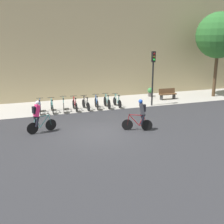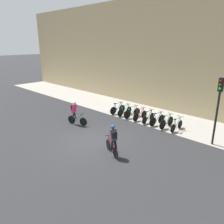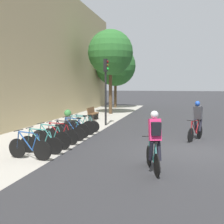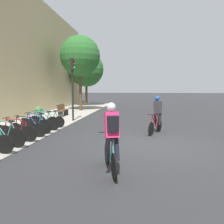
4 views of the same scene
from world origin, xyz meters
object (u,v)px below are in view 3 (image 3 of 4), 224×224
Objects in this scene: parked_bike_2 at (51,138)px; traffic_light_pole at (106,80)px; cyclist_pink at (154,140)px; cyclist_grey at (197,119)px; parked_bike_4 at (67,132)px; parked_bike_6 at (79,126)px; bench at (93,113)px; parked_bike_5 at (73,129)px; parked_bike_0 at (30,148)px; potted_plant at (68,115)px; parked_bike_7 at (84,125)px; parked_bike_1 at (41,143)px; parked_bike_3 at (59,135)px.

traffic_light_pole reaches higher than parked_bike_2.
traffic_light_pole is (6.55, -0.48, 2.33)m from parked_bike_2.
cyclist_pink is 1.00× the size of cyclist_grey.
cyclist_grey is at bearing -73.80° from parked_bike_4.
parked_bike_6 is (-0.05, 5.59, -0.53)m from cyclist_grey.
traffic_light_pole is at bearing 56.74° from cyclist_grey.
cyclist_grey reaches higher than parked_bike_4.
bench is at bearing 49.98° from cyclist_grey.
cyclist_grey is 5.84m from parked_bike_4.
cyclist_grey is 1.06× the size of parked_bike_5.
parked_bike_0 is at bearing 179.97° from parked_bike_4.
parked_bike_0 is 0.99× the size of parked_bike_4.
potted_plant is (6.40, 2.58, 0.05)m from parked_bike_4.
parked_bike_7 is (2.37, 0.00, -0.00)m from parked_bike_4.
parked_bike_1 is 0.98× the size of parked_bike_6.
parked_bike_5 is 0.96× the size of parked_bike_6.
parked_bike_5 is at bearing 179.99° from parked_bike_6.
traffic_light_pole is at bearing -10.44° from parked_bike_7.
parked_bike_1 is 0.97× the size of parked_bike_2.
parked_bike_2 reaches higher than parked_bike_4.
bench is at bearing 12.31° from parked_bike_7.
parked_bike_0 is 1.01× the size of parked_bike_7.
bench is at bearing 6.83° from parked_bike_2.
bench is (4.83, 1.05, 0.08)m from parked_bike_7.
potted_plant is (4.78, 8.16, -0.51)m from cyclist_grey.
parked_bike_5 reaches higher than parked_bike_4.
parked_bike_5 reaches higher than bench.
parked_bike_1 is at bearing 125.56° from cyclist_grey.
parked_bike_2 is 8.84m from bench.
cyclist_pink reaches higher than parked_bike_3.
parked_bike_2 is 1.04× the size of parked_bike_4.
cyclist_grey is 2.24× the size of potted_plant.
parked_bike_5 is at bearing 179.93° from parked_bike_7.
parked_bike_4 is at bearing -0.06° from parked_bike_2.
parked_bike_5 reaches higher than parked_bike_1.
parked_bike_5 reaches higher than potted_plant.
traffic_light_pole is (4.18, -0.48, 2.34)m from parked_bike_5.
parked_bike_7 is 3.55m from traffic_light_pole.
traffic_light_pole is at bearing -3.74° from parked_bike_1.
cyclist_pink is 1.01× the size of parked_bike_2.
cyclist_grey is 1.04× the size of parked_bike_3.
bench is at bearing 34.57° from traffic_light_pole.
traffic_light_pole is (5.76, -0.48, 2.35)m from parked_bike_3.
bench is at bearing 25.53° from cyclist_pink.
traffic_light_pole reaches higher than parked_bike_5.
traffic_light_pole is at bearing -3.39° from parked_bike_0.
parked_bike_3 is 1.02× the size of parked_bike_5.
parked_bike_2 is 1.17× the size of bench.
parked_bike_0 is 0.99× the size of parked_bike_3.
parked_bike_1 is (0.79, -0.00, -0.01)m from parked_bike_0.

